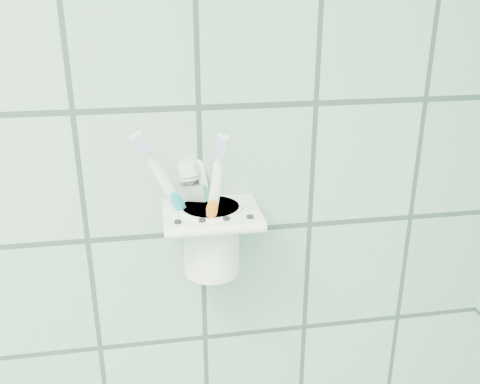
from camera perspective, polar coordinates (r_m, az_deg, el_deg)
The scene contains 6 objects.
holder_bracket at distance 0.71m, azimuth -3.09°, elevation -2.51°, with size 0.13×0.10×0.04m.
cup at distance 0.73m, azimuth -3.08°, elevation -4.76°, with size 0.08×0.08×0.10m.
toothbrush_pink at distance 0.71m, azimuth -3.10°, elevation 0.46°, with size 0.09×0.04×0.21m.
toothbrush_blue at distance 0.69m, azimuth -2.46°, elevation -1.15°, with size 0.03×0.08×0.19m.
toothbrush_orange at distance 0.69m, azimuth -4.16°, elevation -0.95°, with size 0.04×0.05×0.20m.
toothpaste_tube at distance 0.72m, azimuth -4.19°, elevation -1.75°, with size 0.05×0.04×0.15m.
Camera 1 is at (0.58, 0.51, 1.59)m, focal length 40.00 mm.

